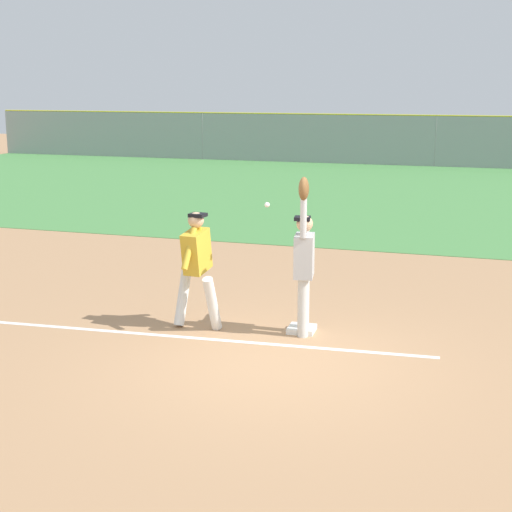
# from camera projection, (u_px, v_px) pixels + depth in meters

# --- Properties ---
(ground_plane) EXTENTS (76.84, 76.84, 0.00)m
(ground_plane) POSITION_uv_depth(u_px,v_px,m) (273.00, 363.00, 9.78)
(ground_plane) COLOR tan
(outfield_grass) EXTENTS (42.85, 17.94, 0.01)m
(outfield_grass) POSITION_uv_depth(u_px,v_px,m) (411.00, 194.00, 24.68)
(outfield_grass) COLOR #4C8C47
(outfield_grass) RESTS_ON ground_plane
(chalk_foul_line) EXTENTS (11.98, 0.88, 0.01)m
(chalk_foul_line) POSITION_uv_depth(u_px,v_px,m) (26.00, 324.00, 11.36)
(chalk_foul_line) COLOR white
(chalk_foul_line) RESTS_ON ground_plane
(first_base) EXTENTS (0.39, 0.39, 0.08)m
(first_base) POSITION_uv_depth(u_px,v_px,m) (302.00, 329.00, 11.02)
(first_base) COLOR white
(first_base) RESTS_ON ground_plane
(fielder) EXTENTS (0.33, 0.90, 2.28)m
(fielder) POSITION_uv_depth(u_px,v_px,m) (304.00, 258.00, 10.65)
(fielder) COLOR silver
(fielder) RESTS_ON ground_plane
(runner) EXTENTS (0.73, 0.85, 1.72)m
(runner) POSITION_uv_depth(u_px,v_px,m) (197.00, 262.00, 10.97)
(runner) COLOR white
(runner) RESTS_ON ground_plane
(baseball) EXTENTS (0.07, 0.07, 0.07)m
(baseball) POSITION_uv_depth(u_px,v_px,m) (267.00, 205.00, 10.69)
(baseball) COLOR white
(outfield_fence) EXTENTS (42.93, 0.08, 2.20)m
(outfield_fence) POSITION_uv_depth(u_px,v_px,m) (435.00, 141.00, 32.79)
(outfield_fence) COLOR #93999E
(outfield_fence) RESTS_ON ground_plane
(parked_car_tan) EXTENTS (4.48, 2.28, 1.25)m
(parked_car_tan) POSITION_uv_depth(u_px,v_px,m) (375.00, 143.00, 37.12)
(parked_car_tan) COLOR tan
(parked_car_tan) RESTS_ON ground_plane
(parked_car_blue) EXTENTS (4.48, 2.28, 1.25)m
(parked_car_blue) POSITION_uv_depth(u_px,v_px,m) (475.00, 145.00, 35.95)
(parked_car_blue) COLOR #23389E
(parked_car_blue) RESTS_ON ground_plane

